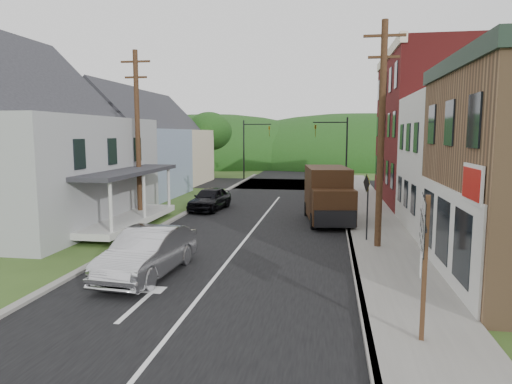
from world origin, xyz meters
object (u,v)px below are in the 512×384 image
at_px(dark_sedan, 210,199).
at_px(warning_sign, 367,198).
at_px(silver_sedan, 148,253).
at_px(delivery_van, 328,195).
at_px(route_sign_cluster, 423,247).

height_order(dark_sedan, warning_sign, warning_sign).
xyz_separation_m(silver_sedan, delivery_van, (5.81, 10.22, 0.69)).
distance_m(silver_sedan, dark_sedan, 13.09).
xyz_separation_m(silver_sedan, route_sign_cluster, (7.87, -3.79, 1.47)).
xyz_separation_m(dark_sedan, delivery_van, (7.16, -2.80, 0.77)).
xyz_separation_m(delivery_van, route_sign_cluster, (2.07, -14.01, 0.78)).
bearing_deg(warning_sign, delivery_van, 95.69).
bearing_deg(silver_sedan, delivery_van, 64.85).
bearing_deg(delivery_van, silver_sedan, -127.30).
relative_size(silver_sedan, delivery_van, 0.87).
relative_size(silver_sedan, route_sign_cluster, 1.46).
bearing_deg(delivery_van, route_sign_cluster, -89.30).
bearing_deg(route_sign_cluster, silver_sedan, 162.97).
relative_size(delivery_van, route_sign_cluster, 1.67).
xyz_separation_m(dark_sedan, warning_sign, (8.80, -7.21, 1.27)).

